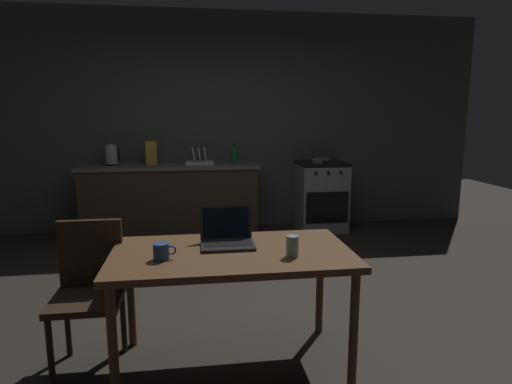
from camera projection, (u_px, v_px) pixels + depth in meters
name	position (u px, v px, depth m)	size (l,w,h in m)	color
ground_plane	(239.00, 310.00, 3.42)	(12.00, 12.00, 0.00)	#2D2823
back_wall	(241.00, 122.00, 5.73)	(6.40, 0.10, 2.79)	#444B46
kitchen_counter	(171.00, 200.00, 5.43)	(2.16, 0.64, 0.90)	#382D23
stove_oven	(320.00, 196.00, 5.70)	(0.60, 0.62, 0.90)	gray
dining_table	(232.00, 262.00, 2.56)	(1.39, 0.77, 0.73)	brown
chair	(89.00, 285.00, 2.62)	(0.40, 0.40, 0.88)	#2D2116
laptop	(227.00, 238.00, 2.65)	(0.32, 0.28, 0.22)	#232326
electric_kettle	(112.00, 155.00, 5.24)	(0.17, 0.15, 0.25)	black
bottle	(234.00, 155.00, 5.40)	(0.08, 0.08, 0.24)	#19592D
frying_pan	(321.00, 160.00, 5.59)	(0.24, 0.41, 0.05)	gray
coffee_mug	(162.00, 251.00, 2.38)	(0.13, 0.09, 0.09)	#264C8C
drinking_glass	(292.00, 246.00, 2.43)	(0.07, 0.07, 0.12)	#99B7C6
cereal_box	(151.00, 153.00, 5.32)	(0.13, 0.05, 0.29)	gold
dish_rack	(200.00, 160.00, 5.40)	(0.34, 0.26, 0.21)	silver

